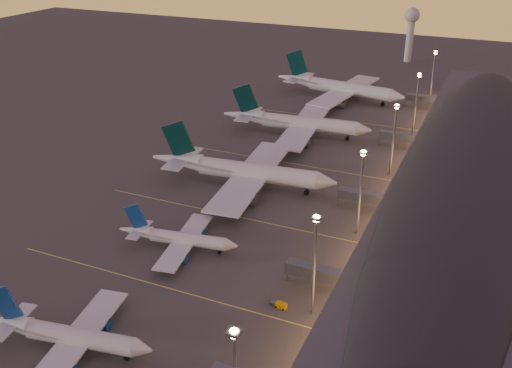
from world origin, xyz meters
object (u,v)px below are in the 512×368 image
object	(u,v)px
airliner_wide_near	(241,171)
airliner_wide_far	(338,87)
airliner_narrow_south	(67,335)
airliner_narrow_north	(178,238)
radar_tower	(411,26)
baggage_tug_c	(279,305)
airliner_wide_mid	(296,123)

from	to	relation	value
airliner_wide_near	airliner_wide_far	bearing A→B (deg)	83.85
airliner_narrow_south	airliner_wide_near	size ratio (longest dim) A/B	0.59
airliner_narrow_north	airliner_wide_far	world-z (taller)	airliner_wide_far
airliner_narrow_south	radar_tower	size ratio (longest dim) A/B	1.19
baggage_tug_c	airliner_narrow_south	bearing A→B (deg)	-130.40
airliner_narrow_south	airliner_narrow_north	bearing A→B (deg)	79.84
airliner_narrow_south	airliner_wide_mid	world-z (taller)	airliner_wide_mid
airliner_narrow_south	airliner_wide_mid	bearing A→B (deg)	80.81
airliner_wide_far	airliner_wide_mid	bearing A→B (deg)	-83.23
airliner_narrow_north	baggage_tug_c	world-z (taller)	airliner_narrow_north
radar_tower	baggage_tug_c	bearing A→B (deg)	-85.99
airliner_wide_near	radar_tower	xyz separation A→B (m)	(18.02, 204.44, 16.48)
airliner_wide_near	baggage_tug_c	distance (m)	67.17
radar_tower	airliner_wide_far	bearing A→B (deg)	-100.31
airliner_wide_mid	baggage_tug_c	size ratio (longest dim) A/B	15.19
airliner_narrow_north	airliner_wide_far	size ratio (longest dim) A/B	0.51
airliner_narrow_north	radar_tower	distance (m)	249.21
baggage_tug_c	airliner_narrow_north	bearing A→B (deg)	168.06
airliner_narrow_south	airliner_wide_mid	size ratio (longest dim) A/B	0.61
airliner_wide_far	airliner_wide_near	bearing A→B (deg)	-82.33
airliner_narrow_south	baggage_tug_c	xyz separation A→B (m)	(35.46, 31.36, -3.04)
airliner_wide_far	airliner_narrow_south	bearing A→B (deg)	-81.87
airliner_narrow_north	airliner_wide_near	distance (m)	43.57
airliner_narrow_south	airliner_wide_far	world-z (taller)	airliner_wide_far
airliner_wide_near	airliner_wide_mid	bearing A→B (deg)	84.81
airliner_narrow_south	airliner_wide_near	bearing A→B (deg)	80.84
radar_tower	baggage_tug_c	distance (m)	262.26
airliner_narrow_south	baggage_tug_c	size ratio (longest dim) A/B	9.34
airliner_wide_mid	radar_tower	distance (m)	152.91
radar_tower	airliner_narrow_south	bearing A→B (deg)	-93.37
airliner_wide_far	baggage_tug_c	size ratio (longest dim) A/B	16.38
airliner_wide_near	airliner_narrow_north	bearing A→B (deg)	-94.10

